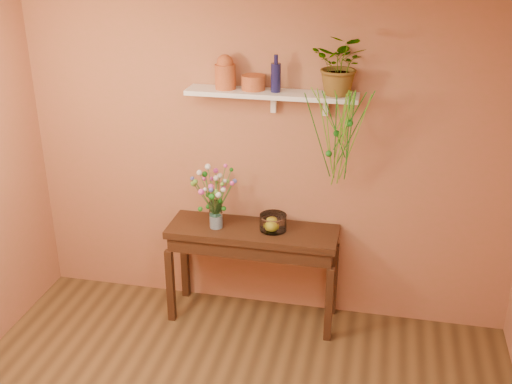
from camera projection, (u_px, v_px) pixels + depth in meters
room at (193, 291)px, 3.21m from camera, size 4.04×4.04×2.70m
sideboard at (253, 242)px, 5.05m from camera, size 1.37×0.44×0.83m
wall_shelf at (273, 94)px, 4.66m from camera, size 1.30×0.24×0.19m
terracotta_jug at (225, 73)px, 4.67m from camera, size 0.17×0.17×0.26m
terracotta_pot at (253, 82)px, 4.67m from camera, size 0.21×0.21×0.11m
blue_bottle at (276, 77)px, 4.59m from camera, size 0.09×0.09×0.28m
spider_plant at (341, 65)px, 4.47m from camera, size 0.47×0.43×0.44m
plant_fronds at (341, 132)px, 4.50m from camera, size 0.48×0.29×0.77m
glass_vase at (216, 217)px, 4.99m from camera, size 0.11×0.11×0.22m
bouquet at (213, 187)px, 4.88m from camera, size 0.38×0.35×0.44m
glass_bowl at (273, 223)px, 4.96m from camera, size 0.22×0.22×0.13m
lemon at (272, 225)px, 4.95m from camera, size 0.09×0.09×0.09m
carton at (215, 221)px, 5.00m from camera, size 0.08×0.07×0.13m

